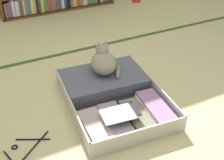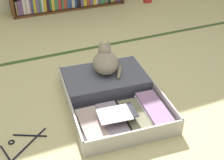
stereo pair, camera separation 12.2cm
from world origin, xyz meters
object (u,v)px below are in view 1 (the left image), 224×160
object	(u,v)px
black_cat	(104,61)
open_suitcase	(111,93)
clothes_hanger	(24,151)
small_red_pouch	(137,0)

from	to	relation	value
black_cat	open_suitcase	bearing A→B (deg)	-100.93
open_suitcase	black_cat	world-z (taller)	black_cat
black_cat	clothes_hanger	xyz separation A→B (m)	(-0.76, -0.45, -0.21)
open_suitcase	clothes_hanger	distance (m)	0.76
clothes_hanger	small_red_pouch	size ratio (longest dim) A/B	3.18
open_suitcase	black_cat	size ratio (longest dim) A/B	2.98
small_red_pouch	clothes_hanger	bearing A→B (deg)	-134.39
clothes_hanger	black_cat	bearing A→B (deg)	30.50
open_suitcase	clothes_hanger	bearing A→B (deg)	-161.21
small_red_pouch	black_cat	bearing A→B (deg)	-128.03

